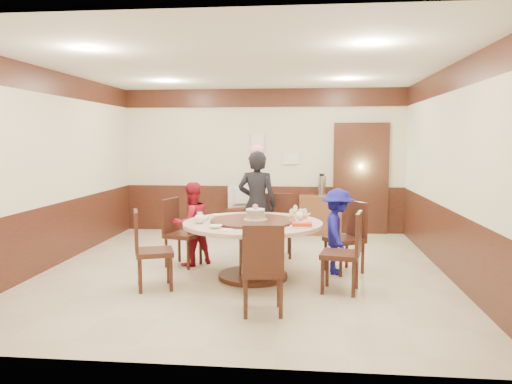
# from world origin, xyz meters

# --- Properties ---
(room) EXTENTS (6.00, 6.04, 2.84)m
(room) POSITION_xyz_m (0.01, 0.01, 1.08)
(room) COLOR beige
(room) RESTS_ON ground
(banquet_table) EXTENTS (1.82, 1.82, 0.78)m
(banquet_table) POSITION_xyz_m (0.17, -0.41, 0.53)
(banquet_table) COLOR #3E1C13
(banquet_table) RESTS_ON ground
(chair_0) EXTENTS (0.61, 0.61, 0.97)m
(chair_0) POSITION_xyz_m (1.40, 0.03, 0.30)
(chair_0) COLOR #3E1C13
(chair_0) RESTS_ON ground
(chair_1) EXTENTS (0.47, 0.48, 0.97)m
(chair_1) POSITION_xyz_m (0.42, 0.88, 0.30)
(chair_1) COLOR #3E1C13
(chair_1) RESTS_ON ground
(chair_2) EXTENTS (0.55, 0.55, 0.97)m
(chair_2) POSITION_xyz_m (-0.92, 0.15, 0.30)
(chair_2) COLOR #3E1C13
(chair_2) RESTS_ON ground
(chair_3) EXTENTS (0.57, 0.57, 0.97)m
(chair_3) POSITION_xyz_m (-1.00, -0.99, 0.30)
(chair_3) COLOR #3E1C13
(chair_3) RESTS_ON ground
(chair_4) EXTENTS (0.49, 0.50, 0.97)m
(chair_4) POSITION_xyz_m (0.41, -1.74, 0.30)
(chair_4) COLOR #3E1C13
(chair_4) RESTS_ON ground
(chair_5) EXTENTS (0.52, 0.52, 0.97)m
(chair_5) POSITION_xyz_m (1.29, -0.89, 0.30)
(chair_5) COLOR #3E1C13
(chair_5) RESTS_ON ground
(person_standing) EXTENTS (0.65, 0.47, 1.65)m
(person_standing) POSITION_xyz_m (0.10, 0.78, 0.83)
(person_standing) COLOR black
(person_standing) RESTS_ON ground
(person_red) EXTENTS (0.74, 0.73, 1.21)m
(person_red) POSITION_xyz_m (-0.79, 0.21, 0.60)
(person_red) COLOR #A31525
(person_red) RESTS_ON ground
(person_blue) EXTENTS (0.45, 0.76, 1.16)m
(person_blue) POSITION_xyz_m (1.28, -0.06, 0.58)
(person_blue) COLOR navy
(person_blue) RESTS_ON ground
(birthday_cake) EXTENTS (0.31, 0.31, 0.20)m
(birthday_cake) POSITION_xyz_m (0.20, -0.40, 0.85)
(birthday_cake) COLOR white
(birthday_cake) RESTS_ON banquet_table
(teapot_left) EXTENTS (0.17, 0.15, 0.13)m
(teapot_left) POSITION_xyz_m (-0.49, -0.60, 0.81)
(teapot_left) COLOR white
(teapot_left) RESTS_ON banquet_table
(teapot_right) EXTENTS (0.17, 0.15, 0.13)m
(teapot_right) POSITION_xyz_m (0.79, -0.19, 0.81)
(teapot_right) COLOR white
(teapot_right) RESTS_ON banquet_table
(bowl_0) EXTENTS (0.15, 0.15, 0.04)m
(bowl_0) POSITION_xyz_m (-0.37, -0.05, 0.77)
(bowl_0) COLOR white
(bowl_0) RESTS_ON banquet_table
(bowl_1) EXTENTS (0.14, 0.14, 0.04)m
(bowl_1) POSITION_xyz_m (0.53, -0.99, 0.77)
(bowl_1) COLOR white
(bowl_1) RESTS_ON banquet_table
(bowl_2) EXTENTS (0.17, 0.17, 0.04)m
(bowl_2) POSITION_xyz_m (-0.23, -0.93, 0.77)
(bowl_2) COLOR white
(bowl_2) RESTS_ON banquet_table
(bowl_3) EXTENTS (0.13, 0.13, 0.04)m
(bowl_3) POSITION_xyz_m (0.85, -0.57, 0.77)
(bowl_3) COLOR white
(bowl_3) RESTS_ON banquet_table
(bowl_4) EXTENTS (0.15, 0.15, 0.04)m
(bowl_4) POSITION_xyz_m (-0.50, -0.29, 0.77)
(bowl_4) COLOR white
(bowl_4) RESTS_ON banquet_table
(saucer_near) EXTENTS (0.18, 0.18, 0.01)m
(saucer_near) POSITION_xyz_m (-0.08, -1.06, 0.76)
(saucer_near) COLOR white
(saucer_near) RESTS_ON banquet_table
(saucer_far) EXTENTS (0.18, 0.18, 0.01)m
(saucer_far) POSITION_xyz_m (0.62, 0.09, 0.76)
(saucer_far) COLOR white
(saucer_far) RESTS_ON banquet_table
(shrimp_platter) EXTENTS (0.30, 0.20, 0.06)m
(shrimp_platter) POSITION_xyz_m (0.81, -0.77, 0.78)
(shrimp_platter) COLOR white
(shrimp_platter) RESTS_ON banquet_table
(bottle_0) EXTENTS (0.06, 0.06, 0.16)m
(bottle_0) POSITION_xyz_m (0.67, -0.43, 0.83)
(bottle_0) COLOR white
(bottle_0) RESTS_ON banquet_table
(bottle_1) EXTENTS (0.06, 0.06, 0.16)m
(bottle_1) POSITION_xyz_m (0.84, -0.38, 0.83)
(bottle_1) COLOR white
(bottle_1) RESTS_ON banquet_table
(bottle_2) EXTENTS (0.06, 0.06, 0.16)m
(bottle_2) POSITION_xyz_m (0.71, -0.02, 0.83)
(bottle_2) COLOR white
(bottle_2) RESTS_ON banquet_table
(tv_stand) EXTENTS (0.85, 0.45, 0.50)m
(tv_stand) POSITION_xyz_m (-0.27, 2.75, 0.25)
(tv_stand) COLOR #3E1C13
(tv_stand) RESTS_ON ground
(television) EXTENTS (0.78, 0.25, 0.45)m
(television) POSITION_xyz_m (-0.27, 2.75, 0.72)
(television) COLOR #959598
(television) RESTS_ON tv_stand
(side_cabinet) EXTENTS (0.80, 0.40, 0.75)m
(side_cabinet) POSITION_xyz_m (1.13, 2.78, 0.38)
(side_cabinet) COLOR brown
(side_cabinet) RESTS_ON ground
(thermos) EXTENTS (0.15, 0.15, 0.38)m
(thermos) POSITION_xyz_m (1.15, 2.78, 0.94)
(thermos) COLOR silver
(thermos) RESTS_ON side_cabinet
(notice_left) EXTENTS (0.25, 0.00, 0.35)m
(notice_left) POSITION_xyz_m (-0.10, 2.96, 1.75)
(notice_left) COLOR white
(notice_left) RESTS_ON room
(notice_right) EXTENTS (0.30, 0.00, 0.22)m
(notice_right) POSITION_xyz_m (0.55, 2.96, 1.45)
(notice_right) COLOR white
(notice_right) RESTS_ON room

